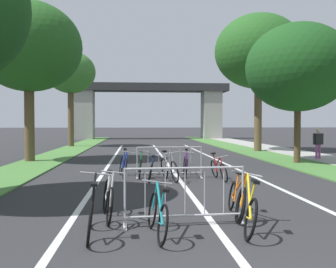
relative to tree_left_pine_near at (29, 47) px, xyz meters
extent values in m
cube|color=#477A38|center=(0.58, 4.49, -5.36)|extent=(2.18, 49.27, 0.05)
cube|color=#477A38|center=(12.22, 4.49, -5.36)|extent=(2.18, 49.27, 0.05)
cube|color=#9E9B93|center=(14.49, 4.49, -5.34)|extent=(2.36, 49.27, 0.08)
cube|color=silver|center=(6.40, -1.42, -5.38)|extent=(0.14, 28.51, 0.01)
cube|color=silver|center=(9.00, -1.42, -5.38)|extent=(0.14, 28.51, 0.01)
cube|color=silver|center=(3.80, -1.42, -5.38)|extent=(0.14, 28.51, 0.01)
cube|color=#2D2D30|center=(6.40, 25.05, 0.50)|extent=(18.11, 2.94, 0.85)
cube|color=#9E9B93|center=(-0.87, 25.05, -2.65)|extent=(2.10, 2.40, 5.46)
cube|color=#9E9B93|center=(13.68, 25.05, -2.65)|extent=(2.10, 2.40, 5.46)
cylinder|color=brown|center=(0.00, 0.00, -3.60)|extent=(0.46, 0.46, 3.56)
ellipsoid|color=#23561E|center=(0.00, 0.00, 0.03)|extent=(4.93, 4.93, 4.19)
cylinder|color=brown|center=(-0.05, 11.44, -3.22)|extent=(0.46, 0.46, 4.32)
ellipsoid|color=#38702D|center=(-0.05, 11.44, 0.37)|extent=(3.81, 3.81, 3.24)
cylinder|color=#4C3823|center=(12.23, -1.77, -4.09)|extent=(0.29, 0.29, 2.58)
ellipsoid|color=#194719|center=(12.23, -1.77, -1.06)|extent=(4.64, 4.64, 3.95)
cylinder|color=brown|center=(12.75, 5.33, -3.23)|extent=(0.48, 0.48, 4.30)
ellipsoid|color=#23561E|center=(12.75, 5.33, 1.00)|extent=(5.54, 5.54, 4.71)
cylinder|color=#ADADB2|center=(4.82, -11.59, -4.86)|extent=(0.04, 0.04, 1.05)
cube|color=#ADADB2|center=(4.82, -11.59, -5.37)|extent=(0.08, 0.44, 0.03)
cylinder|color=#ADADB2|center=(6.95, -11.48, -4.86)|extent=(0.04, 0.04, 1.05)
cube|color=#ADADB2|center=(6.95, -11.48, -5.37)|extent=(0.08, 0.44, 0.03)
cylinder|color=#ADADB2|center=(5.88, -11.54, -4.35)|extent=(2.13, 0.15, 0.04)
cylinder|color=#ADADB2|center=(5.88, -11.54, -5.20)|extent=(2.13, 0.15, 0.04)
cylinder|color=#ADADB2|center=(5.17, -11.57, -4.77)|extent=(0.02, 0.02, 0.87)
cylinder|color=#ADADB2|center=(5.53, -11.56, -4.77)|extent=(0.02, 0.02, 0.87)
cylinder|color=#ADADB2|center=(5.88, -11.54, -4.77)|extent=(0.02, 0.02, 0.87)
cylinder|color=#ADADB2|center=(6.24, -11.52, -4.77)|extent=(0.02, 0.02, 0.87)
cylinder|color=#ADADB2|center=(6.59, -11.50, -4.77)|extent=(0.02, 0.02, 0.87)
cylinder|color=#ADADB2|center=(5.04, -5.80, -4.86)|extent=(0.04, 0.04, 1.05)
cube|color=#ADADB2|center=(5.04, -5.80, -5.37)|extent=(0.07, 0.44, 0.03)
cylinder|color=#ADADB2|center=(7.17, -5.77, -4.86)|extent=(0.04, 0.04, 1.05)
cube|color=#ADADB2|center=(7.17, -5.77, -5.37)|extent=(0.07, 0.44, 0.03)
cylinder|color=#ADADB2|center=(6.11, -5.78, -4.35)|extent=(2.13, 0.07, 0.04)
cylinder|color=#ADADB2|center=(6.11, -5.78, -5.20)|extent=(2.13, 0.07, 0.04)
cylinder|color=#ADADB2|center=(5.40, -5.79, -4.77)|extent=(0.02, 0.02, 0.87)
cylinder|color=#ADADB2|center=(5.75, -5.79, -4.77)|extent=(0.02, 0.02, 0.87)
cylinder|color=#ADADB2|center=(6.11, -5.78, -4.77)|extent=(0.02, 0.02, 0.87)
cylinder|color=#ADADB2|center=(6.46, -5.78, -4.77)|extent=(0.02, 0.02, 0.87)
cylinder|color=#ADADB2|center=(6.82, -5.77, -4.77)|extent=(0.02, 0.02, 0.87)
torus|color=black|center=(5.44, -6.69, -5.08)|extent=(0.20, 0.62, 0.60)
torus|color=black|center=(5.51, -5.70, -5.08)|extent=(0.20, 0.62, 0.60)
cylinder|color=#1E389E|center=(5.52, -6.22, -4.83)|extent=(0.20, 0.96, 0.53)
cylinder|color=#1E389E|center=(5.50, -6.41, -4.85)|extent=(0.14, 0.13, 0.55)
cylinder|color=#1E389E|center=(5.44, -6.53, -5.10)|extent=(0.04, 0.32, 0.07)
cylinder|color=#1E389E|center=(5.55, -5.73, -4.83)|extent=(0.13, 0.10, 0.50)
cube|color=black|center=(5.55, -6.45, -4.58)|extent=(0.12, 0.25, 0.07)
cylinder|color=#99999E|center=(5.60, -5.76, -4.58)|extent=(0.46, 0.06, 0.11)
torus|color=black|center=(4.33, -12.56, -5.05)|extent=(0.17, 0.68, 0.67)
torus|color=black|center=(4.24, -11.51, -5.05)|extent=(0.17, 0.68, 0.67)
cylinder|color=black|center=(4.32, -12.06, -4.74)|extent=(0.06, 1.04, 0.65)
cylinder|color=black|center=(4.33, -12.26, -4.80)|extent=(0.12, 0.12, 0.61)
cylinder|color=black|center=(4.31, -12.39, -5.07)|extent=(0.06, 0.35, 0.08)
cylinder|color=black|center=(4.28, -11.53, -4.74)|extent=(0.12, 0.09, 0.62)
cube|color=black|center=(4.37, -12.29, -4.49)|extent=(0.12, 0.25, 0.06)
cylinder|color=#99999E|center=(4.31, -11.55, -4.43)|extent=(0.54, 0.07, 0.09)
torus|color=black|center=(7.02, -10.45, -5.08)|extent=(0.21, 0.62, 0.61)
torus|color=black|center=(6.91, -11.51, -5.08)|extent=(0.21, 0.62, 0.61)
cylinder|color=orange|center=(7.02, -10.96, -4.77)|extent=(0.04, 1.04, 0.64)
cylinder|color=orange|center=(7.03, -10.76, -4.84)|extent=(0.15, 0.11, 0.57)
cylinder|color=orange|center=(7.00, -10.62, -5.10)|extent=(0.07, 0.34, 0.07)
cylinder|color=orange|center=(6.96, -11.49, -4.77)|extent=(0.15, 0.08, 0.61)
cube|color=black|center=(7.08, -10.72, -4.55)|extent=(0.13, 0.25, 0.07)
cylinder|color=#99999E|center=(7.01, -11.47, -4.47)|extent=(0.53, 0.08, 0.12)
torus|color=black|center=(5.13, -4.77, -5.05)|extent=(0.12, 0.66, 0.66)
torus|color=black|center=(5.14, -5.84, -5.05)|extent=(0.12, 0.66, 0.66)
cylinder|color=#1E7238|center=(5.16, -5.28, -4.76)|extent=(0.11, 1.05, 0.62)
cylinder|color=#1E7238|center=(5.16, -5.07, -4.81)|extent=(0.11, 0.13, 0.59)
cylinder|color=#1E7238|center=(5.13, -4.94, -5.08)|extent=(0.03, 0.35, 0.08)
cylinder|color=#1E7238|center=(5.17, -5.82, -4.76)|extent=(0.11, 0.10, 0.59)
cube|color=black|center=(5.19, -5.04, -4.52)|extent=(0.11, 0.24, 0.06)
cylinder|color=#99999E|center=(5.20, -5.79, -4.47)|extent=(0.45, 0.03, 0.08)
torus|color=black|center=(7.60, -5.82, -5.08)|extent=(0.22, 0.61, 0.60)
torus|color=black|center=(7.69, -6.81, -5.08)|extent=(0.22, 0.61, 0.60)
cylinder|color=red|center=(7.59, -6.30, -4.84)|extent=(0.05, 0.97, 0.51)
cylinder|color=red|center=(7.57, -6.11, -4.83)|extent=(0.18, 0.10, 0.60)
cylinder|color=red|center=(7.62, -5.98, -5.10)|extent=(0.07, 0.32, 0.07)
cylinder|color=red|center=(7.64, -6.79, -4.84)|extent=(0.15, 0.08, 0.49)
cube|color=black|center=(7.51, -6.08, -4.54)|extent=(0.13, 0.25, 0.07)
cylinder|color=#99999E|center=(7.59, -6.77, -4.60)|extent=(0.52, 0.08, 0.13)
torus|color=black|center=(4.40, -10.48, -5.03)|extent=(0.23, 0.71, 0.70)
torus|color=black|center=(4.55, -11.46, -5.03)|extent=(0.23, 0.71, 0.70)
cylinder|color=silver|center=(4.51, -10.94, -4.73)|extent=(0.26, 0.95, 0.64)
cylinder|color=silver|center=(4.47, -10.75, -4.79)|extent=(0.11, 0.13, 0.59)
cylinder|color=silver|center=(4.42, -10.64, -5.06)|extent=(0.07, 0.32, 0.08)
cylinder|color=silver|center=(4.58, -11.43, -4.73)|extent=(0.11, 0.11, 0.61)
cube|color=black|center=(4.50, -10.72, -4.50)|extent=(0.14, 0.25, 0.06)
cylinder|color=#99999E|center=(4.61, -11.40, -4.43)|extent=(0.44, 0.09, 0.08)
torus|color=black|center=(5.94, -5.76, -5.04)|extent=(0.29, 0.69, 0.68)
torus|color=black|center=(6.17, -6.78, -5.04)|extent=(0.29, 0.69, 0.68)
cylinder|color=#B7B7BC|center=(6.01, -6.25, -4.75)|extent=(0.19, 1.01, 0.61)
cylinder|color=#B7B7BC|center=(5.97, -6.06, -4.78)|extent=(0.15, 0.10, 0.63)
cylinder|color=#B7B7BC|center=(5.98, -5.92, -5.07)|extent=(0.11, 0.33, 0.08)
cylinder|color=#B7B7BC|center=(6.13, -6.76, -4.75)|extent=(0.13, 0.07, 0.58)
cube|color=black|center=(5.91, -6.03, -4.46)|extent=(0.16, 0.26, 0.06)
cylinder|color=#99999E|center=(6.08, -6.75, -4.46)|extent=(0.51, 0.14, 0.10)
torus|color=black|center=(5.41, -12.62, -5.07)|extent=(0.20, 0.64, 0.63)
torus|color=black|center=(5.30, -11.64, -5.07)|extent=(0.20, 0.64, 0.63)
cylinder|color=#197A7F|center=(5.39, -12.15, -4.82)|extent=(0.07, 0.96, 0.53)
cylinder|color=#197A7F|center=(5.41, -12.34, -4.85)|extent=(0.14, 0.11, 0.54)
cylinder|color=#197A7F|center=(5.39, -12.47, -5.09)|extent=(0.07, 0.32, 0.07)
cylinder|color=#197A7F|center=(5.34, -11.66, -4.82)|extent=(0.12, 0.08, 0.50)
cube|color=black|center=(5.45, -12.37, -4.58)|extent=(0.13, 0.25, 0.06)
cylinder|color=#99999E|center=(5.38, -11.68, -4.57)|extent=(0.52, 0.09, 0.11)
torus|color=black|center=(6.72, -4.87, -5.05)|extent=(0.15, 0.66, 0.66)
torus|color=black|center=(6.65, -5.83, -5.05)|extent=(0.15, 0.66, 0.66)
cylinder|color=#662884|center=(6.71, -5.33, -4.79)|extent=(0.05, 0.93, 0.57)
cylinder|color=#662884|center=(6.73, -5.14, -4.79)|extent=(0.11, 0.11, 0.64)
cylinder|color=#662884|center=(6.71, -5.02, -5.08)|extent=(0.05, 0.31, 0.08)
cylinder|color=#662884|center=(6.68, -5.80, -4.79)|extent=(0.10, 0.09, 0.54)
cube|color=black|center=(6.76, -5.11, -4.47)|extent=(0.12, 0.25, 0.06)
cylinder|color=#99999E|center=(6.71, -5.78, -4.52)|extent=(0.43, 0.06, 0.07)
torus|color=black|center=(6.78, -12.49, -5.04)|extent=(0.28, 0.70, 0.67)
torus|color=black|center=(6.92, -11.43, -5.04)|extent=(0.28, 0.70, 0.67)
cylinder|color=gold|center=(6.91, -11.99, -4.76)|extent=(0.30, 1.03, 0.60)
cylinder|color=gold|center=(6.87, -12.20, -4.79)|extent=(0.17, 0.14, 0.61)
cylinder|color=gold|center=(6.80, -12.32, -5.07)|extent=(0.06, 0.35, 0.08)
cylinder|color=gold|center=(6.98, -11.46, -4.76)|extent=(0.16, 0.11, 0.57)
cube|color=black|center=(6.93, -12.24, -4.49)|extent=(0.14, 0.25, 0.07)
cylinder|color=#99999E|center=(7.04, -11.49, -4.47)|extent=(0.53, 0.10, 0.14)
torus|color=black|center=(4.48, -4.79, -5.04)|extent=(0.24, 0.70, 0.68)
torus|color=black|center=(4.63, -5.85, -5.04)|extent=(0.24, 0.70, 0.68)
cylinder|color=#1E389E|center=(4.60, -5.29, -4.77)|extent=(0.27, 1.03, 0.57)
cylinder|color=#1E389E|center=(4.57, -5.09, -4.77)|extent=(0.14, 0.14, 0.65)
cylinder|color=#1E389E|center=(4.50, -4.96, -5.07)|extent=(0.07, 0.35, 0.08)
cylinder|color=#1E389E|center=(4.67, -5.82, -4.77)|extent=(0.12, 0.11, 0.54)
cube|color=black|center=(4.62, -5.04, -4.45)|extent=(0.14, 0.25, 0.07)
cylinder|color=#99999E|center=(4.71, -5.79, -4.50)|extent=(0.55, 0.11, 0.12)
cylinder|color=#994C8C|center=(13.87, -0.31, -4.99)|extent=(0.11, 0.11, 0.77)
cylinder|color=#994C8C|center=(14.03, -0.28, -4.99)|extent=(0.11, 0.11, 0.77)
cube|color=#262628|center=(13.95, -0.29, -4.33)|extent=(0.46, 0.34, 0.55)
cylinder|color=#262628|center=(13.71, -0.34, -4.36)|extent=(0.09, 0.09, 0.49)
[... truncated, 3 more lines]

